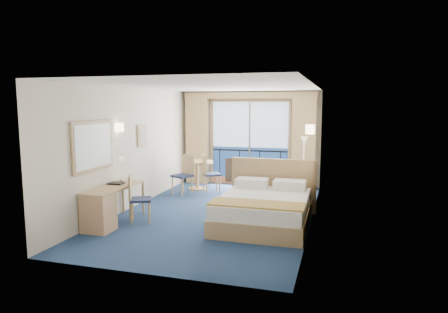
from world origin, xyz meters
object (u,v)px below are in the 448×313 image
Objects in this scene: nightstand at (304,199)px; desk at (102,208)px; bed at (264,208)px; table_chair_b at (185,172)px; armchair at (287,182)px; floor_lamp at (304,151)px; desk_chair at (136,196)px; round_table at (197,168)px; table_chair_a at (208,171)px.

desk is (-3.51, -2.45, 0.16)m from nightstand.
nightstand is (0.65, 1.29, -0.07)m from bed.
table_chair_b reaches higher than desk.
armchair is 0.97m from floor_lamp.
armchair is 4.07m from desk_chair.
round_table is (-3.03, 1.42, 0.34)m from nightstand.
round_table is at bearing -52.57° from armchair.
table_chair_b is (-2.60, -0.52, 0.21)m from armchair.
table_chair_a is at bearing -34.51° from desk_chair.
table_chair_b is (-3.14, 0.77, 0.33)m from nightstand.
desk_chair is (-2.94, -3.62, -0.59)m from floor_lamp.
desk_chair reaches higher than desk.
nightstand is 0.62× the size of armchair.
table_chair_b reaches higher than table_chair_a.
desk_chair reaches higher than round_table.
floor_lamp is 2.57m from table_chair_a.
armchair is at bearing 112.74° from nightstand.
desk is 1.56× the size of table_chair_a.
nightstand is 0.58× the size of round_table.
nightstand is at bearing 63.15° from bed.
desk_chair reaches higher than armchair.
desk_chair is at bearing -91.47° from round_table.
table_chair_a is at bearing -45.61° from armchair.
desk_chair is (0.39, 0.59, 0.13)m from desk.
armchair is 2.66m from table_chair_b.
bed reaches higher than desk.
table_chair_b reaches higher than desk_chair.
nightstand is 4.28m from desk.
bed is 1.47× the size of floor_lamp.
table_chair_a is at bearing -165.65° from floor_lamp.
desk is 3.24m from table_chair_b.
table_chair_a reaches higher than desk.
floor_lamp reaches higher than desk_chair.
armchair is (-0.54, 1.28, 0.12)m from nightstand.
floor_lamp is at bearing -107.37° from table_chair_a.
bed reaches higher than armchair.
table_chair_a is (0.89, 3.59, 0.16)m from desk.
table_chair_a is at bearing 156.40° from nightstand.
bed is at bearing 22.07° from desk.
round_table is (-2.50, 0.13, 0.22)m from armchair.
table_chair_b reaches higher than nightstand.
floor_lamp is at bearing 81.18° from bed.
round_table is 0.50m from table_chair_a.
armchair is 0.93× the size of round_table.
floor_lamp is at bearing 6.94° from round_table.
floor_lamp is 0.95× the size of desk.
desk is 3.90m from round_table.
bed is 2.58m from armchair.
floor_lamp is (0.47, 3.06, 0.80)m from bed.
desk is 3.70m from table_chair_a.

